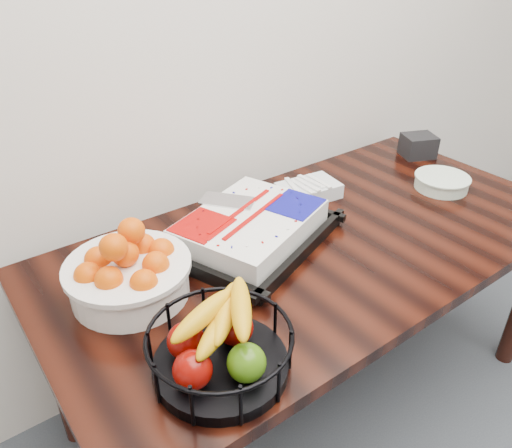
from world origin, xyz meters
TOP-DOWN VIEW (x-y plane):
  - table at (0.00, 2.00)m, footprint 1.80×0.90m
  - cake_tray at (-0.19, 2.12)m, footprint 0.62×0.55m
  - tangerine_bowl at (-0.62, 2.10)m, footprint 0.34×0.34m
  - fruit_basket at (-0.57, 1.72)m, footprint 0.33×0.33m
  - plate_stack at (0.62, 1.98)m, footprint 0.21×0.21m
  - fork_bag at (0.16, 2.24)m, footprint 0.24×0.17m
  - napkin_box at (0.80, 2.24)m, footprint 0.17×0.16m

SIDE VIEW (x-z plane):
  - table at x=0.00m, z-range 0.29..1.04m
  - plate_stack at x=0.62m, z-range 0.75..0.80m
  - fork_bag at x=0.16m, z-range 0.75..0.81m
  - cake_tray at x=-0.19m, z-range 0.75..0.85m
  - napkin_box at x=0.80m, z-range 0.75..0.85m
  - fruit_basket at x=-0.57m, z-range 0.73..0.91m
  - tangerine_bowl at x=-0.62m, z-range 0.74..0.95m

